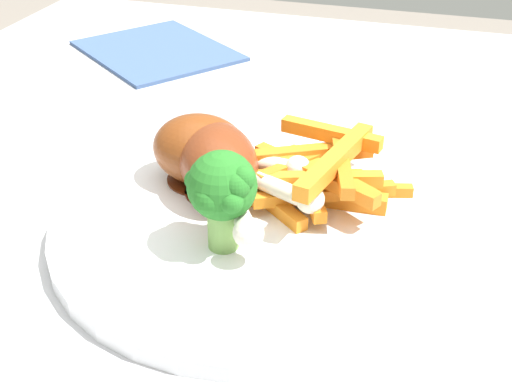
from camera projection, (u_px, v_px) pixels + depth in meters
The scene contains 8 objects.
dining_table at pixel (194, 331), 0.54m from camera, with size 0.98×0.76×0.70m.
dinner_plate at pixel (256, 224), 0.47m from camera, with size 0.28×0.28×0.01m, color white.
broccoli_floret_front at pixel (222, 190), 0.41m from camera, with size 0.05×0.05×0.07m.
carrot_fries_pile at pixel (317, 175), 0.47m from camera, with size 0.12×0.14×0.04m.
chicken_drumstick_near at pixel (216, 158), 0.49m from camera, with size 0.08×0.14×0.05m.
chicken_drumstick_far at pixel (219, 165), 0.48m from camera, with size 0.13×0.10×0.05m.
chicken_drumstick_extra at pixel (205, 151), 0.49m from camera, with size 0.06×0.12×0.05m.
napkin at pixel (157, 51), 0.78m from camera, with size 0.17×0.14×0.00m, color #3D5684.
Camera 1 is at (0.38, 0.17, 0.97)m, focal length 47.87 mm.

